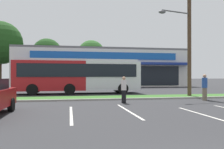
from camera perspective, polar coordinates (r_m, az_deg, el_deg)
grass_median at (r=17.37m, az=-0.43°, el=-5.72°), size 56.00×2.20×0.12m
curb_lip at (r=16.18m, az=0.33°, el=-6.12°), size 56.00×0.24×0.12m
parking_stripe_0 at (r=10.51m, az=-10.06°, el=-9.59°), size 0.12×4.80×0.01m
parking_stripe_1 at (r=11.28m, az=4.05°, el=-8.95°), size 0.12×4.80×0.01m
parking_stripe_2 at (r=10.78m, az=22.15°, el=-9.33°), size 0.12×4.80×0.01m
storefront_building at (r=39.65m, az=-2.71°, el=1.54°), size 26.70×13.81×5.94m
tree_left at (r=50.16m, az=-25.84°, el=7.06°), size 8.37×8.37×12.30m
tree_mid_left at (r=46.09m, az=-15.73°, el=5.07°), size 5.63×5.63×8.84m
tree_mid at (r=50.54m, az=-5.16°, el=5.11°), size 5.88×5.88×9.42m
utility_pole at (r=19.42m, az=18.22°, el=9.31°), size 3.15×2.37×9.20m
city_bus at (r=22.14m, az=-8.23°, el=-0.13°), size 11.68×2.90×3.25m
car_0 at (r=28.27m, az=-10.83°, el=-2.24°), size 4.17×1.99×1.41m
pedestrian_near_bench at (r=17.14m, az=21.91°, el=-2.94°), size 0.36×0.36×1.80m
pedestrian_by_pole at (r=14.40m, az=2.94°, el=-3.77°), size 0.33×0.33×1.65m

